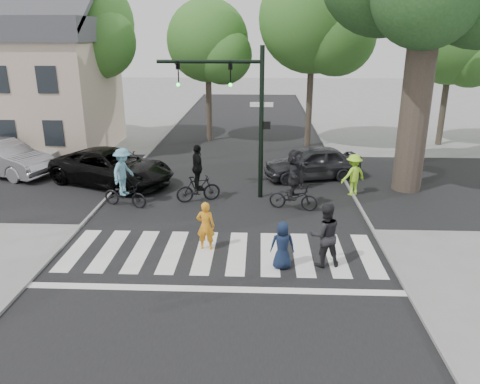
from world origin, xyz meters
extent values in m
plane|color=gray|center=(0.00, 0.00, 0.00)|extent=(120.00, 120.00, 0.00)
cube|color=black|center=(0.00, 5.00, 0.01)|extent=(10.00, 70.00, 0.01)
cube|color=black|center=(0.00, 8.00, 0.01)|extent=(70.00, 10.00, 0.01)
cube|color=gray|center=(-5.05, 5.00, 0.05)|extent=(0.10, 70.00, 0.10)
cube|color=gray|center=(5.05, 5.00, 0.05)|extent=(0.10, 70.00, 0.10)
cube|color=silver|center=(-4.50, 1.00, 0.01)|extent=(0.55, 3.00, 0.01)
cube|color=silver|center=(-3.50, 1.00, 0.01)|extent=(0.55, 3.00, 0.01)
cube|color=silver|center=(-2.50, 1.00, 0.01)|extent=(0.55, 3.00, 0.01)
cube|color=silver|center=(-1.50, 1.00, 0.01)|extent=(0.55, 3.00, 0.01)
cube|color=silver|center=(-0.50, 1.00, 0.01)|extent=(0.55, 3.00, 0.01)
cube|color=silver|center=(0.50, 1.00, 0.01)|extent=(0.55, 3.00, 0.01)
cube|color=silver|center=(1.50, 1.00, 0.01)|extent=(0.55, 3.00, 0.01)
cube|color=silver|center=(2.50, 1.00, 0.01)|extent=(0.55, 3.00, 0.01)
cube|color=silver|center=(3.50, 1.00, 0.01)|extent=(0.55, 3.00, 0.01)
cube|color=silver|center=(4.50, 1.00, 0.01)|extent=(0.55, 3.00, 0.01)
cube|color=silver|center=(0.00, -1.20, 0.01)|extent=(10.00, 0.30, 0.01)
cylinder|color=black|center=(1.20, 6.20, 3.00)|extent=(0.18, 0.18, 6.00)
cylinder|color=black|center=(-0.80, 6.20, 5.40)|extent=(4.00, 0.14, 0.14)
imported|color=black|center=(0.00, 6.20, 4.95)|extent=(0.16, 0.20, 1.00)
sphere|color=#19E533|center=(0.00, 6.08, 4.55)|extent=(0.14, 0.14, 0.14)
imported|color=black|center=(-2.00, 6.20, 4.95)|extent=(0.16, 0.20, 1.00)
sphere|color=#19E533|center=(-2.00, 6.08, 4.55)|extent=(0.14, 0.14, 0.14)
cube|color=black|center=(1.42, 6.20, 3.00)|extent=(0.28, 0.18, 0.30)
cube|color=#FF660C|center=(1.53, 6.20, 3.00)|extent=(0.02, 0.14, 0.20)
cube|color=white|center=(1.20, 6.20, 3.80)|extent=(0.90, 0.04, 0.18)
cylinder|color=brown|center=(7.50, 7.50, 3.50)|extent=(1.20, 1.20, 7.00)
cylinder|color=brown|center=(7.80, 7.30, 6.50)|extent=(1.29, 1.74, 2.93)
cylinder|color=brown|center=(-14.00, 16.20, 2.97)|extent=(0.36, 0.36, 5.95)
sphere|color=#41752E|center=(-14.00, 16.20, 6.38)|extent=(5.20, 5.20, 5.20)
sphere|color=#41752E|center=(-12.96, 15.42, 5.53)|extent=(3.64, 3.64, 3.64)
cylinder|color=brown|center=(-9.00, 15.70, 3.22)|extent=(0.36, 0.36, 6.44)
sphere|color=#41752E|center=(-9.00, 15.70, 6.90)|extent=(5.80, 5.80, 5.80)
sphere|color=#41752E|center=(-7.84, 14.83, 5.98)|extent=(4.06, 4.06, 4.06)
cylinder|color=brown|center=(-2.00, 16.80, 2.80)|extent=(0.36, 0.36, 5.60)
sphere|color=#41752E|center=(-2.00, 16.80, 6.00)|extent=(4.80, 4.80, 4.80)
sphere|color=#41752E|center=(-1.04, 16.08, 5.20)|extent=(3.36, 3.36, 3.36)
cylinder|color=brown|center=(4.00, 15.50, 3.36)|extent=(0.36, 0.36, 6.72)
sphere|color=#41752E|center=(4.00, 15.50, 7.20)|extent=(6.00, 6.00, 6.00)
sphere|color=#41752E|center=(5.20, 14.60, 6.24)|extent=(4.20, 4.20, 4.20)
cylinder|color=brown|center=(12.00, 16.30, 2.73)|extent=(0.36, 0.36, 5.46)
sphere|color=#41752E|center=(12.00, 16.30, 5.85)|extent=(4.60, 4.60, 4.60)
sphere|color=#41752E|center=(12.92, 15.61, 5.07)|extent=(3.22, 3.22, 3.22)
cube|color=beige|center=(-11.50, 14.00, 3.00)|extent=(8.00, 7.00, 6.00)
cube|color=#47474C|center=(-11.50, 14.00, 6.60)|extent=(8.40, 7.40, 1.20)
cube|color=#47474C|center=(-11.50, 12.15, 7.60)|extent=(8.40, 3.69, 2.44)
cube|color=#47474C|center=(-11.50, 15.85, 7.60)|extent=(8.40, 3.69, 2.44)
cube|color=black|center=(-11.50, 10.48, 1.70)|extent=(1.00, 0.06, 1.30)
cube|color=black|center=(-9.10, 10.48, 1.70)|extent=(1.00, 0.06, 1.30)
cube|color=black|center=(-9.10, 10.48, 4.30)|extent=(1.00, 0.06, 1.30)
cube|color=gray|center=(-10.00, 10.20, 0.40)|extent=(2.00, 1.20, 0.80)
imported|color=orange|center=(-0.49, 1.23, 0.78)|extent=(0.60, 0.43, 1.57)
imported|color=#141F38|center=(1.83, 0.09, 0.71)|extent=(0.70, 0.46, 1.42)
imported|color=black|center=(3.04, 0.31, 0.95)|extent=(1.04, 0.88, 1.91)
imported|color=black|center=(-4.05, 4.89, 0.48)|extent=(1.94, 1.14, 0.96)
imported|color=#5E97AA|center=(-4.05, 4.89, 1.40)|extent=(1.00, 1.34, 1.84)
imported|color=black|center=(-1.28, 5.58, 0.53)|extent=(1.84, 1.07, 1.07)
imported|color=black|center=(-1.28, 5.58, 1.40)|extent=(0.78, 1.17, 1.84)
imported|color=black|center=(2.46, 4.85, 0.49)|extent=(1.96, 1.07, 0.98)
imported|color=black|center=(2.46, 4.85, 1.42)|extent=(0.95, 1.82, 1.87)
imported|color=black|center=(-5.37, 7.67, 0.79)|extent=(6.22, 4.67, 1.57)
imported|color=#99989D|center=(-10.92, 8.84, 0.83)|extent=(5.31, 3.46, 1.65)
imported|color=#2D2D32|center=(3.57, 8.93, 0.76)|extent=(4.73, 2.80, 1.51)
imported|color=#AFFF2F|center=(5.04, 6.65, 0.87)|extent=(1.30, 1.10, 1.74)
imported|color=black|center=(2.84, 7.38, 0.84)|extent=(0.73, 0.63, 1.68)
camera|label=1|loc=(1.14, -12.02, 6.43)|focal=35.00mm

